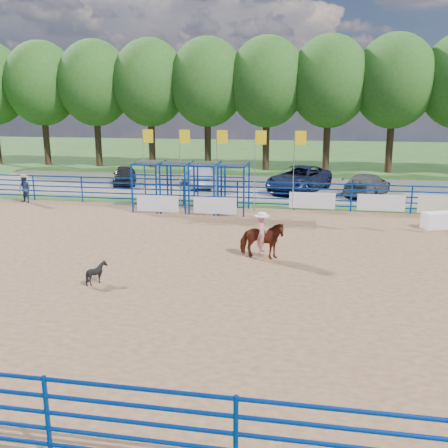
{
  "coord_description": "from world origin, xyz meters",
  "views": [
    {
      "loc": [
        3.95,
        -16.3,
        5.61
      ],
      "look_at": [
        0.87,
        1.0,
        1.3
      ],
      "focal_mm": 40.0,
      "sensor_mm": 36.0,
      "label": 1
    }
  ],
  "objects": [
    {
      "name": "car_d",
      "position": [
        7.28,
        15.02,
        0.68
      ],
      "size": [
        3.55,
        5.02,
        1.35
      ],
      "primitive_type": "imported",
      "rotation": [
        0.0,
        0.0,
        2.74
      ],
      "color": "#4E4E50",
      "rests_on": "gravel_strip"
    },
    {
      "name": "ground",
      "position": [
        0.0,
        0.0,
        0.0
      ],
      "size": [
        120.0,
        120.0,
        0.0
      ],
      "primitive_type": "plane",
      "color": "#396227",
      "rests_on": "ground"
    },
    {
      "name": "chute_assembly",
      "position": [
        -1.9,
        8.84,
        1.26
      ],
      "size": [
        19.32,
        2.41,
        4.2
      ],
      "color": "#0730A2",
      "rests_on": "ground"
    },
    {
      "name": "car_b",
      "position": [
        -3.54,
        16.24,
        0.69
      ],
      "size": [
        2.66,
        4.39,
        1.36
      ],
      "primitive_type": "imported",
      "rotation": [
        0.0,
        0.0,
        3.46
      ],
      "color": "gray",
      "rests_on": "gravel_strip"
    },
    {
      "name": "car_c",
      "position": [
        3.13,
        15.88,
        0.81
      ],
      "size": [
        4.58,
        6.33,
        1.6
      ],
      "primitive_type": "imported",
      "rotation": [
        0.0,
        0.0,
        -0.38
      ],
      "color": "#161A37",
      "rests_on": "gravel_strip"
    },
    {
      "name": "car_a",
      "position": [
        -8.94,
        16.54,
        0.65
      ],
      "size": [
        2.59,
        4.01,
        1.27
      ],
      "primitive_type": "imported",
      "rotation": [
        0.0,
        0.0,
        0.32
      ],
      "color": "black",
      "rests_on": "gravel_strip"
    },
    {
      "name": "spectator_cowboy",
      "position": [
        -12.1,
        9.22,
        0.82
      ],
      "size": [
        0.88,
        0.76,
        1.58
      ],
      "color": "navy",
      "rests_on": "arena_dirt"
    },
    {
      "name": "perimeter_fence",
      "position": [
        0.0,
        0.0,
        0.75
      ],
      "size": [
        30.1,
        20.1,
        1.5
      ],
      "color": "#0730A2",
      "rests_on": "ground"
    },
    {
      "name": "gravel_strip",
      "position": [
        0.0,
        17.0,
        0.01
      ],
      "size": [
        40.0,
        10.0,
        0.01
      ],
      "primitive_type": "cube",
      "color": "slate",
      "rests_on": "ground"
    },
    {
      "name": "calf",
      "position": [
        -2.62,
        -2.34,
        0.37
      ],
      "size": [
        0.78,
        0.73,
        0.71
      ],
      "primitive_type": "imported",
      "rotation": [
        0.0,
        0.0,
        1.86
      ],
      "color": "black",
      "rests_on": "arena_dirt"
    },
    {
      "name": "announcer_table",
      "position": [
        9.66,
        7.05,
        0.39
      ],
      "size": [
        1.51,
        1.12,
        0.73
      ],
      "primitive_type": "cube",
      "rotation": [
        0.0,
        0.0,
        0.39
      ],
      "color": "white",
      "rests_on": "arena_dirt"
    },
    {
      "name": "arena_dirt",
      "position": [
        0.0,
        0.0,
        0.01
      ],
      "size": [
        30.0,
        20.0,
        0.02
      ],
      "primitive_type": "cube",
      "color": "#976D4B",
      "rests_on": "ground"
    },
    {
      "name": "horse_and_rider",
      "position": [
        2.23,
        1.14,
        0.86
      ],
      "size": [
        1.7,
        0.84,
        2.41
      ],
      "color": "#632713",
      "rests_on": "arena_dirt"
    },
    {
      "name": "treeline",
      "position": [
        0.0,
        26.0,
        7.53
      ],
      "size": [
        56.4,
        6.4,
        11.24
      ],
      "color": "#3F2B19",
      "rests_on": "ground"
    }
  ]
}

